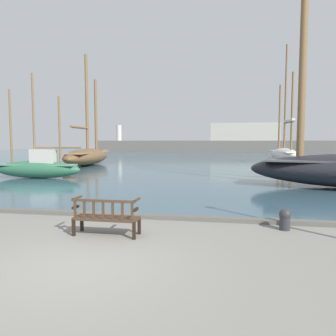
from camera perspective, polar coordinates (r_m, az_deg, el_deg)
ground_plane at (r=6.59m, az=-15.49°, el=-16.00°), size 160.00×160.00×0.00m
harbor_water at (r=49.67m, az=7.09°, el=2.11°), size 100.00×80.00×0.08m
quay_edge_kerb at (r=10.03m, az=-5.83°, el=-8.26°), size 40.00×0.30×0.12m
park_bench at (r=8.23m, az=-10.74°, el=-8.30°), size 1.60×0.53×0.92m
sailboat_mid_port at (r=31.10m, az=-13.91°, el=2.18°), size 3.19×10.72×10.04m
sailboat_nearest_port at (r=21.12m, az=-21.72°, el=0.20°), size 5.49×1.47×6.21m
sailboat_far_port at (r=34.79m, az=19.62°, el=2.41°), size 2.55×8.33×11.67m
mooring_bollard at (r=9.12m, az=19.70°, el=-8.26°), size 0.31×0.31×0.56m
far_breakwater at (r=62.60m, az=8.91°, el=4.30°), size 46.17×2.40×5.61m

